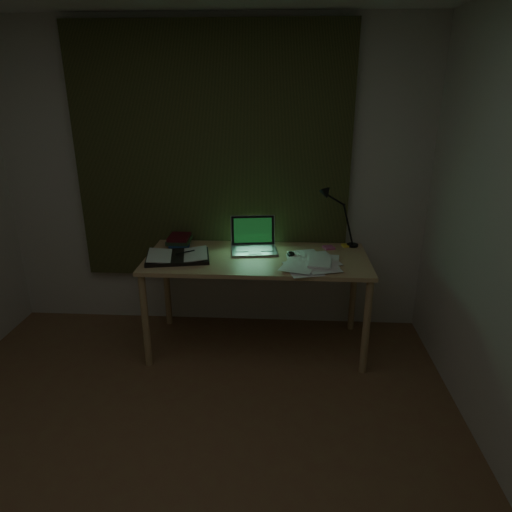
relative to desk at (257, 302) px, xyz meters
The scene contains 12 objects.
floor 1.64m from the desk, 103.98° to the right, with size 3.50×4.00×0.00m, color brown.
wall_back 1.05m from the desk, 130.73° to the left, with size 3.50×0.00×2.50m, color beige.
curtain 1.20m from the desk, 133.39° to the left, with size 2.20×0.06×2.00m, color #292E17.
desk is the anchor object (origin of this frame).
laptop 0.52m from the desk, 104.18° to the left, with size 0.35×0.40×0.25m, color #ACACB0, non-canonical shape.
open_textbook 0.72m from the desk, behind, with size 0.46×0.33×0.04m, color silver, non-canonical shape.
book_stack 0.82m from the desk, 159.69° to the left, with size 0.18×0.21×0.09m, color silver, non-canonical shape.
loose_papers 0.58m from the desk, 16.02° to the right, with size 0.37×0.39×0.02m, color white, non-canonical shape.
mouse 0.48m from the desk, ahead, with size 0.06×0.09×0.03m, color black.
sticky_yellow 0.86m from the desk, 22.20° to the left, with size 0.07×0.07×0.01m, color yellow.
sticky_pink 0.72m from the desk, 21.83° to the left, with size 0.08×0.08×0.02m, color #D75390.
desk_lamp 1.03m from the desk, 21.25° to the left, with size 0.33×0.25×0.49m, color black, non-canonical shape.
Camera 1 is at (0.57, -1.69, 1.97)m, focal length 32.00 mm.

